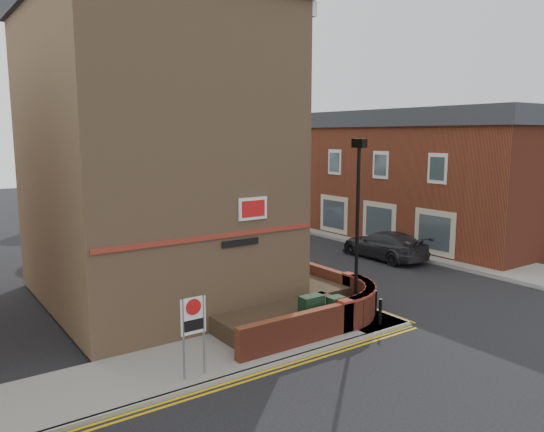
% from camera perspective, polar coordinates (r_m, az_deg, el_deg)
% --- Properties ---
extents(ground, '(120.00, 120.00, 0.00)m').
position_cam_1_polar(ground, '(17.35, 7.81, -13.54)').
color(ground, black).
rests_on(ground, ground).
extents(pavement_corner, '(13.00, 3.00, 0.12)m').
position_cam_1_polar(pavement_corner, '(16.51, -5.14, -14.45)').
color(pavement_corner, gray).
rests_on(pavement_corner, ground).
extents(pavement_main, '(2.00, 32.00, 0.12)m').
position_cam_1_polar(pavement_main, '(31.28, -9.71, -3.35)').
color(pavement_main, gray).
rests_on(pavement_main, ground).
extents(pavement_far, '(4.00, 40.00, 0.12)m').
position_cam_1_polar(pavement_far, '(35.05, 8.96, -2.03)').
color(pavement_far, gray).
rests_on(pavement_far, ground).
extents(kerb_side, '(13.00, 0.15, 0.12)m').
position_cam_1_polar(kerb_side, '(15.34, -2.22, -16.31)').
color(kerb_side, gray).
rests_on(kerb_side, ground).
extents(kerb_main_near, '(0.15, 32.00, 0.12)m').
position_cam_1_polar(kerb_main_near, '(31.71, -8.08, -3.15)').
color(kerb_main_near, gray).
rests_on(kerb_main_near, ground).
extents(kerb_main_far, '(0.15, 40.00, 0.12)m').
position_cam_1_polar(kerb_main_far, '(33.71, 6.51, -2.40)').
color(kerb_main_far, gray).
rests_on(kerb_main_far, ground).
extents(yellow_lines_side, '(13.00, 0.28, 0.01)m').
position_cam_1_polar(yellow_lines_side, '(15.18, -1.68, -16.83)').
color(yellow_lines_side, gold).
rests_on(yellow_lines_side, ground).
extents(yellow_lines_main, '(0.28, 32.00, 0.01)m').
position_cam_1_polar(yellow_lines_main, '(31.83, -7.68, -3.19)').
color(yellow_lines_main, gold).
rests_on(yellow_lines_main, ground).
extents(corner_building, '(8.95, 10.40, 13.60)m').
position_cam_1_polar(corner_building, '(21.32, -12.67, 7.66)').
color(corner_building, '#9A7452').
rests_on(corner_building, ground).
extents(garden_wall, '(6.80, 6.00, 1.20)m').
position_cam_1_polar(garden_wall, '(19.12, 2.62, -11.31)').
color(garden_wall, brown).
rests_on(garden_wall, ground).
extents(lamppost, '(0.25, 0.50, 6.30)m').
position_cam_1_polar(lamppost, '(18.32, 9.15, -1.46)').
color(lamppost, black).
rests_on(lamppost, pavement_corner).
extents(utility_cabinet_large, '(0.80, 0.45, 1.20)m').
position_cam_1_polar(utility_cabinet_large, '(17.82, 4.25, -10.39)').
color(utility_cabinet_large, black).
rests_on(utility_cabinet_large, pavement_corner).
extents(utility_cabinet_small, '(0.55, 0.40, 1.10)m').
position_cam_1_polar(utility_cabinet_small, '(18.12, 6.85, -10.27)').
color(utility_cabinet_small, black).
rests_on(utility_cabinet_small, pavement_corner).
extents(bollard_near, '(0.11, 0.11, 0.90)m').
position_cam_1_polar(bollard_near, '(18.75, 11.56, -10.05)').
color(bollard_near, black).
rests_on(bollard_near, pavement_corner).
extents(bollard_far, '(0.11, 0.11, 0.90)m').
position_cam_1_polar(bollard_far, '(19.68, 11.07, -9.12)').
color(bollard_far, black).
rests_on(bollard_far, pavement_corner).
extents(zone_sign, '(0.72, 0.07, 2.20)m').
position_cam_1_polar(zone_sign, '(14.45, -8.45, -11.22)').
color(zone_sign, slate).
rests_on(zone_sign, pavement_corner).
extents(far_terrace, '(5.40, 30.40, 8.00)m').
position_cam_1_polar(far_terrace, '(38.48, 6.57, 4.96)').
color(far_terrace, brown).
rests_on(far_terrace, ground).
extents(far_terrace_cream, '(5.40, 12.40, 8.00)m').
position_cam_1_polar(far_terrace_cream, '(55.91, -7.95, 6.12)').
color(far_terrace_cream, beige).
rests_on(far_terrace_cream, ground).
extents(tree_near, '(3.64, 3.65, 6.70)m').
position_cam_1_polar(tree_near, '(28.90, -8.28, 4.99)').
color(tree_near, '#382B1E').
rests_on(tree_near, pavement_main).
extents(tree_mid, '(4.03, 4.03, 7.42)m').
position_cam_1_polar(tree_mid, '(36.18, -14.07, 6.35)').
color(tree_mid, '#382B1E').
rests_on(tree_mid, pavement_main).
extents(tree_far, '(3.81, 3.81, 7.00)m').
position_cam_1_polar(tree_far, '(43.75, -17.87, 6.20)').
color(tree_far, '#382B1E').
rests_on(tree_far, pavement_main).
extents(traffic_light_assembly, '(0.20, 0.16, 4.20)m').
position_cam_1_polar(traffic_light_assembly, '(39.25, -14.96, 2.95)').
color(traffic_light_assembly, black).
rests_on(traffic_light_assembly, pavement_main).
extents(silver_car_near, '(2.49, 4.21, 1.31)m').
position_cam_1_polar(silver_car_near, '(32.02, -6.07, -1.91)').
color(silver_car_near, '#919598').
rests_on(silver_car_near, ground).
extents(red_car_main, '(3.95, 5.80, 1.47)m').
position_cam_1_polar(red_car_main, '(37.08, -10.63, -0.42)').
color(red_car_main, '#9D1E11').
rests_on(red_car_main, ground).
extents(grey_car_far, '(2.16, 5.14, 1.48)m').
position_cam_1_polar(grey_car_far, '(28.87, 11.97, -3.05)').
color(grey_car_far, '#29292D').
rests_on(grey_car_far, ground).
extents(silver_car_far, '(2.62, 4.37, 1.39)m').
position_cam_1_polar(silver_car_far, '(36.12, -0.31, -0.57)').
color(silver_car_far, '#A8AAAF').
rests_on(silver_car_far, ground).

